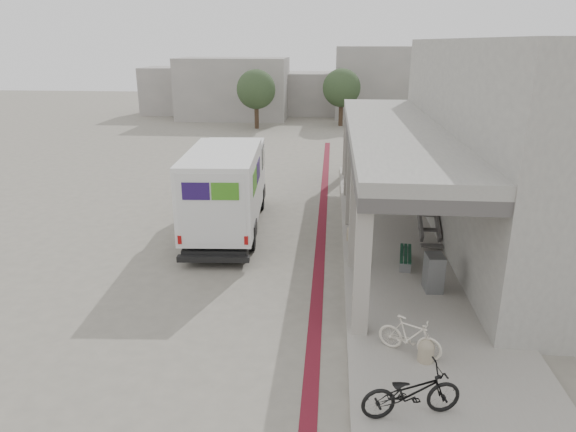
# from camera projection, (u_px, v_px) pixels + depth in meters

# --- Properties ---
(ground) EXTENTS (120.00, 120.00, 0.00)m
(ground) POSITION_uv_depth(u_px,v_px,m) (287.00, 272.00, 16.18)
(ground) COLOR slate
(ground) RESTS_ON ground
(bike_lane_stripe) EXTENTS (0.35, 40.00, 0.01)m
(bike_lane_stripe) POSITION_uv_depth(u_px,v_px,m) (320.00, 249.00, 17.98)
(bike_lane_stripe) COLOR maroon
(bike_lane_stripe) RESTS_ON ground
(sidewalk) EXTENTS (4.40, 28.00, 0.12)m
(sidewalk) POSITION_uv_depth(u_px,v_px,m) (416.00, 275.00, 15.84)
(sidewalk) COLOR gray
(sidewalk) RESTS_ON ground
(transit_building) EXTENTS (7.60, 17.00, 7.00)m
(transit_building) POSITION_uv_depth(u_px,v_px,m) (483.00, 142.00, 18.77)
(transit_building) COLOR gray
(transit_building) RESTS_ON ground
(distant_backdrop) EXTENTS (28.00, 10.00, 6.50)m
(distant_backdrop) POSITION_uv_depth(u_px,v_px,m) (290.00, 88.00, 49.38)
(distant_backdrop) COLOR gray
(distant_backdrop) RESTS_ON ground
(tree_left) EXTENTS (3.20, 3.20, 4.80)m
(tree_left) POSITION_uv_depth(u_px,v_px,m) (256.00, 90.00, 41.97)
(tree_left) COLOR #38281C
(tree_left) RESTS_ON ground
(tree_mid) EXTENTS (3.20, 3.20, 4.80)m
(tree_mid) POSITION_uv_depth(u_px,v_px,m) (342.00, 88.00, 43.29)
(tree_mid) COLOR #38281C
(tree_mid) RESTS_ON ground
(tree_right) EXTENTS (3.20, 3.20, 4.80)m
(tree_right) POSITION_uv_depth(u_px,v_px,m) (440.00, 90.00, 41.69)
(tree_right) COLOR #38281C
(tree_right) RESTS_ON ground
(fedex_truck) EXTENTS (2.86, 7.78, 3.26)m
(fedex_truck) POSITION_uv_depth(u_px,v_px,m) (227.00, 186.00, 19.31)
(fedex_truck) COLOR black
(fedex_truck) RESTS_ON ground
(bench) EXTENTS (0.56, 1.65, 0.38)m
(bench) POSITION_uv_depth(u_px,v_px,m) (406.00, 256.00, 16.42)
(bench) COLOR slate
(bench) RESTS_ON sidewalk
(bollard_near) EXTENTS (0.35, 0.35, 0.53)m
(bollard_near) POSITION_uv_depth(u_px,v_px,m) (426.00, 350.00, 11.40)
(bollard_near) COLOR gray
(bollard_near) RESTS_ON sidewalk
(bollard_far) EXTENTS (0.37, 0.37, 0.55)m
(bollard_far) POSITION_uv_depth(u_px,v_px,m) (352.00, 233.00, 18.37)
(bollard_far) COLOR gray
(bollard_far) RESTS_ON sidewalk
(utility_cabinet) EXTENTS (0.52, 0.67, 1.08)m
(utility_cabinet) POSITION_uv_depth(u_px,v_px,m) (434.00, 273.00, 14.61)
(utility_cabinet) COLOR slate
(utility_cabinet) RESTS_ON sidewalk
(bicycle_black) EXTENTS (2.06, 1.13, 1.03)m
(bicycle_black) POSITION_uv_depth(u_px,v_px,m) (411.00, 392.00, 9.67)
(bicycle_black) COLOR black
(bicycle_black) RESTS_ON sidewalk
(bicycle_cream) EXTENTS (1.53, 1.10, 0.91)m
(bicycle_cream) POSITION_uv_depth(u_px,v_px,m) (410.00, 336.00, 11.60)
(bicycle_cream) COLOR beige
(bicycle_cream) RESTS_ON sidewalk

